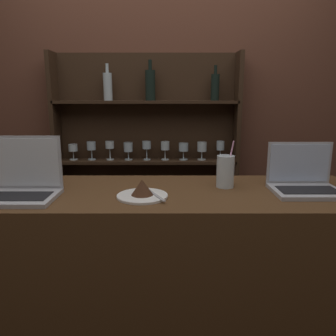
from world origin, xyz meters
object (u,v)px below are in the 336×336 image
laptop_near (23,184)px  laptop_far (304,181)px  cake_plate (142,191)px  water_glass (226,171)px

laptop_near → laptop_far: (1.23, 0.09, -0.01)m
laptop_near → laptop_far: laptop_near is taller
laptop_near → cake_plate: (0.51, -0.00, -0.03)m
cake_plate → water_glass: size_ratio=0.99×
water_glass → laptop_far: bearing=-11.4°
laptop_far → water_glass: size_ratio=1.36×
laptop_near → water_glass: laptop_near is taller
laptop_near → laptop_far: bearing=4.0°
cake_plate → water_glass: bearing=22.8°
laptop_far → cake_plate: laptop_far is taller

